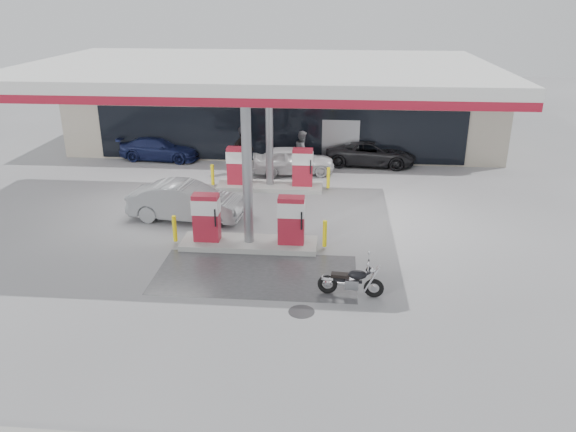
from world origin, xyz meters
name	(u,v)px	position (x,y,z in m)	size (l,w,h in m)	color
ground	(239,274)	(0.00, 0.00, 0.00)	(90.00, 90.00, 0.00)	gray
wet_patch	(256,274)	(0.50, 0.00, 0.00)	(6.00, 3.00, 0.00)	#4C4C4F
drain_cover	(302,312)	(2.00, -2.00, 0.00)	(0.70, 0.70, 0.01)	#38383A
store_building	(286,107)	(0.01, 15.94, 2.01)	(22.00, 8.22, 4.00)	#ACA290
canopy	(258,73)	(0.00, 5.00, 5.27)	(16.00, 10.02, 5.51)	silver
pump_island_near	(249,226)	(0.00, 2.00, 0.71)	(5.14, 1.30, 1.78)	#9E9E99
pump_island_far	(270,172)	(0.00, 8.00, 0.71)	(5.14, 1.30, 1.78)	#9E9E99
parked_motorcycle	(352,282)	(3.33, -1.00, 0.42)	(1.85, 0.71, 0.95)	black
sedan_white	(293,160)	(0.83, 10.20, 0.65)	(1.53, 3.80, 1.30)	silver
attendant	(303,151)	(1.23, 10.80, 0.94)	(0.92, 0.72, 1.89)	#5B5B60
hatchback_silver	(186,201)	(-2.66, 4.20, 0.69)	(1.47, 4.21, 1.39)	gray
parked_car_left	(160,148)	(-6.05, 12.00, 0.58)	(1.64, 4.03, 1.17)	#131A41
parked_car_right	(371,153)	(4.50, 12.00, 0.60)	(2.00, 4.33, 1.20)	black
biker_walking	(243,151)	(-1.52, 10.20, 1.03)	(1.20, 0.50, 2.05)	black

